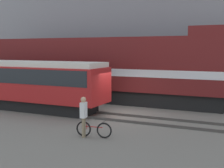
{
  "coord_description": "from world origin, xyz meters",
  "views": [
    {
      "loc": [
        7.54,
        -16.53,
        3.87
      ],
      "look_at": [
        -0.34,
        0.1,
        1.8
      ],
      "focal_mm": 50.0,
      "sensor_mm": 36.0,
      "label": 1
    }
  ],
  "objects": [
    {
      "name": "track_far",
      "position": [
        0.0,
        4.15,
        0.07
      ],
      "size": [
        60.0,
        1.51,
        0.14
      ],
      "color": "#47423D",
      "rests_on": "ground"
    },
    {
      "name": "bicycle",
      "position": [
        1.09,
        -4.78,
        0.35
      ],
      "size": [
        1.65,
        0.45,
        0.76
      ],
      "color": "black",
      "rests_on": "ground"
    },
    {
      "name": "streetcar",
      "position": [
        -6.78,
        -0.9,
        1.77
      ],
      "size": [
        12.55,
        2.54,
        3.09
      ],
      "color": "black",
      "rests_on": "ground"
    },
    {
      "name": "track_near",
      "position": [
        0.0,
        -0.9,
        0.07
      ],
      "size": [
        60.0,
        1.5,
        0.14
      ],
      "color": "#47423D",
      "rests_on": "ground"
    },
    {
      "name": "freight_locomotive",
      "position": [
        -3.21,
        4.15,
        2.46
      ],
      "size": [
        19.71,
        3.04,
        5.27
      ],
      "color": "black",
      "rests_on": "ground"
    },
    {
      "name": "ground_plane",
      "position": [
        0.0,
        0.0,
        0.0
      ],
      "size": [
        120.0,
        120.0,
        0.0
      ],
      "primitive_type": "plane",
      "color": "slate"
    },
    {
      "name": "building_backdrop",
      "position": [
        0.0,
        11.14,
        7.85
      ],
      "size": [
        38.58,
        6.0,
        15.69
      ],
      "color": "gray",
      "rests_on": "ground"
    },
    {
      "name": "person",
      "position": [
        0.7,
        -4.99,
        1.11
      ],
      "size": [
        0.27,
        0.39,
        1.81
      ],
      "color": "#8C7A5B",
      "rests_on": "ground"
    }
  ]
}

